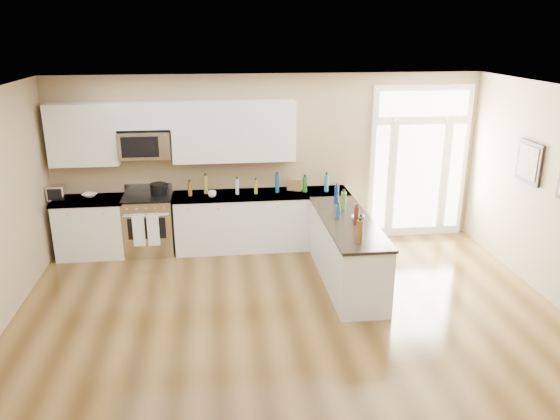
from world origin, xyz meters
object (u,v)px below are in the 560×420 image
object	(u,v)px
stockpot	(158,188)
toaster_oven	(56,193)
kitchen_range	(149,224)
peninsula_cabinet	(347,253)

from	to	relation	value
stockpot	toaster_oven	xyz separation A→B (m)	(-1.55, -0.07, 0.01)
stockpot	kitchen_range	bearing A→B (deg)	-151.88
kitchen_range	toaster_oven	size ratio (longest dim) A/B	4.10
peninsula_cabinet	toaster_oven	distance (m)	4.56
stockpot	toaster_oven	world-z (taller)	toaster_oven
peninsula_cabinet	stockpot	size ratio (longest dim) A/B	9.19
stockpot	toaster_oven	distance (m)	1.55
kitchen_range	stockpot	size ratio (longest dim) A/B	4.28
kitchen_range	stockpot	xyz separation A→B (m)	(0.18, 0.09, 0.57)
peninsula_cabinet	toaster_oven	size ratio (longest dim) A/B	8.81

